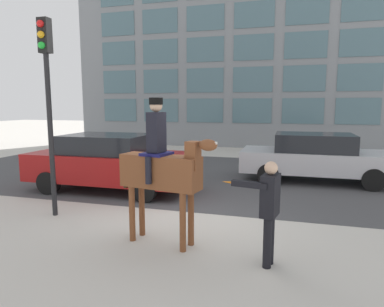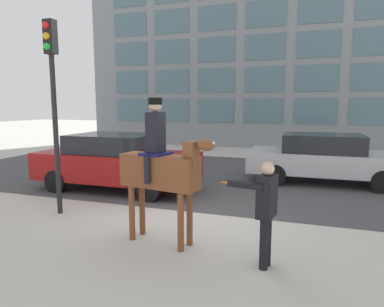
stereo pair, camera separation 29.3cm
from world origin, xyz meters
TOP-DOWN VIEW (x-y plane):
  - ground_plane at (0.00, 0.00)m, footprint 80.00×80.00m
  - road_surface at (0.00, 4.75)m, footprint 21.88×8.50m
  - office_building_facade at (-0.00, 12.99)m, footprint 21.88×0.33m
  - mounted_horse_lead at (-0.06, -1.34)m, footprint 1.87×0.70m
  - pedestrian_bystander at (1.81, -1.72)m, footprint 0.88×0.44m
  - street_car_near_lane at (-2.91, 1.91)m, footprint 4.67×2.07m
  - street_car_far_lane at (2.95, 4.74)m, footprint 4.80×2.00m
  - traffic_light at (-2.97, -0.53)m, footprint 0.24×0.29m

SIDE VIEW (x-z plane):
  - ground_plane at x=0.00m, z-range 0.00..0.00m
  - road_surface at x=0.00m, z-range 0.00..0.01m
  - street_car_far_lane at x=2.95m, z-range 0.03..1.59m
  - street_car_near_lane at x=-2.91m, z-range 0.03..1.65m
  - pedestrian_bystander at x=1.81m, z-range 0.14..1.79m
  - mounted_horse_lead at x=-0.06m, z-range 0.07..2.68m
  - traffic_light at x=-2.97m, z-range 0.71..5.00m
  - office_building_facade at x=0.00m, z-range 0.01..15.84m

